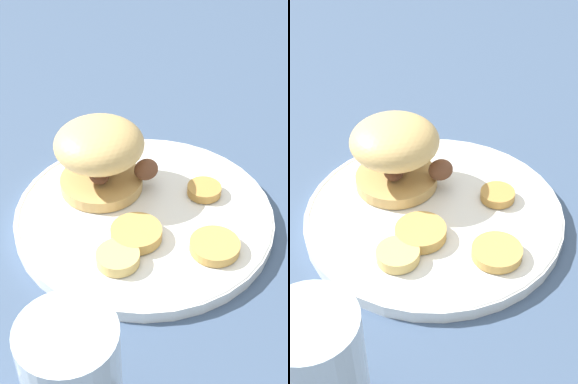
% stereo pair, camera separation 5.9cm
% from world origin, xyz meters
% --- Properties ---
extents(ground_plane, '(4.00, 4.00, 0.00)m').
position_xyz_m(ground_plane, '(0.00, 0.00, 0.00)').
color(ground_plane, '#3D5170').
extents(dinner_plate, '(0.29, 0.29, 0.02)m').
position_xyz_m(dinner_plate, '(0.00, 0.00, 0.01)').
color(dinner_plate, white).
rests_on(dinner_plate, ground_plane).
extents(sandwich, '(0.12, 0.10, 0.09)m').
position_xyz_m(sandwich, '(-0.07, 0.01, 0.06)').
color(sandwich, tan).
rests_on(sandwich, dinner_plate).
extents(potato_round_0, '(0.05, 0.05, 0.01)m').
position_xyz_m(potato_round_0, '(0.10, -0.01, 0.02)').
color(potato_round_0, tan).
rests_on(potato_round_0, dinner_plate).
extents(potato_round_1, '(0.05, 0.05, 0.01)m').
position_xyz_m(potato_round_1, '(0.02, -0.04, 0.02)').
color(potato_round_1, tan).
rests_on(potato_round_1, dinner_plate).
extents(potato_round_2, '(0.04, 0.04, 0.01)m').
position_xyz_m(potato_round_2, '(0.02, -0.08, 0.02)').
color(potato_round_2, '#DBB766').
rests_on(potato_round_2, dinner_plate).
extents(potato_round_3, '(0.04, 0.04, 0.01)m').
position_xyz_m(potato_round_3, '(0.04, 0.06, 0.02)').
color(potato_round_3, '#BC8942').
rests_on(potato_round_3, dinner_plate).
extents(drinking_glass, '(0.07, 0.07, 0.13)m').
position_xyz_m(drinking_glass, '(0.10, -0.24, 0.07)').
color(drinking_glass, silver).
rests_on(drinking_glass, ground_plane).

